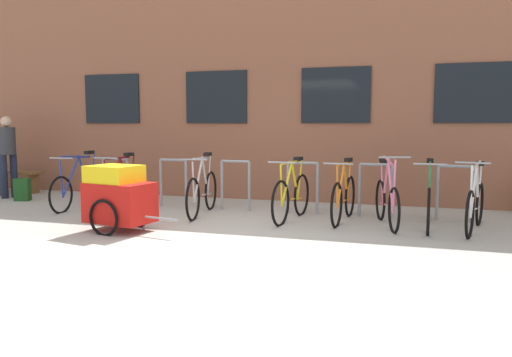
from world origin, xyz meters
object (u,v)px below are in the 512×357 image
(wooden_bench, at_px, (8,177))
(bicycle_silver, at_px, (202,192))
(bicycle_maroon, at_px, (121,189))
(bicycle_blue, at_px, (79,187))
(bicycle_white, at_px, (475,205))
(person_browsing, at_px, (8,151))
(bicycle_pink, at_px, (387,201))
(bicycle_orange, at_px, (344,197))
(backpack, at_px, (22,190))
(bicycle_green, at_px, (429,202))
(bike_trailer, at_px, (119,197))
(bicycle_yellow, at_px, (292,196))

(wooden_bench, bearing_deg, bicycle_silver, -14.04)
(bicycle_maroon, height_order, bicycle_blue, bicycle_blue)
(bicycle_white, relative_size, person_browsing, 0.98)
(bicycle_white, height_order, bicycle_pink, bicycle_pink)
(wooden_bench, bearing_deg, bicycle_orange, -9.12)
(bicycle_silver, distance_m, backpack, 4.04)
(bicycle_orange, distance_m, bicycle_blue, 4.74)
(bicycle_white, xyz_separation_m, bicycle_blue, (-6.61, 0.08, -0.00))
(bicycle_maroon, height_order, bicycle_green, bicycle_maroon)
(backpack, bearing_deg, bicycle_pink, -23.02)
(bicycle_pink, distance_m, backpack, 7.04)
(bicycle_orange, bearing_deg, bicycle_green, -4.34)
(bicycle_blue, height_order, bike_trailer, bicycle_blue)
(bicycle_silver, xyz_separation_m, bicycle_yellow, (1.54, -0.04, -0.00))
(bicycle_pink, bearing_deg, bicycle_maroon, -179.41)
(bicycle_orange, height_order, person_browsing, person_browsing)
(bicycle_blue, bearing_deg, bicycle_orange, 1.47)
(wooden_bench, height_order, backpack, wooden_bench)
(bicycle_silver, distance_m, wooden_bench, 5.39)
(bicycle_green, bearing_deg, bike_trailer, -159.75)
(bicycle_white, height_order, bicycle_blue, bicycle_blue)
(bicycle_blue, xyz_separation_m, backpack, (-1.63, 0.41, -0.15))
(bicycle_orange, distance_m, bicycle_yellow, 0.81)
(bicycle_blue, distance_m, backpack, 1.68)
(bicycle_yellow, bearing_deg, bicycle_silver, 178.37)
(bicycle_blue, distance_m, bicycle_yellow, 3.93)
(bicycle_silver, relative_size, bicycle_orange, 1.06)
(bicycle_maroon, xyz_separation_m, backpack, (-2.54, 0.51, -0.17))
(bicycle_silver, height_order, bicycle_pink, bicycle_pink)
(bicycle_blue, height_order, wooden_bench, bicycle_blue)
(bicycle_maroon, height_order, backpack, bicycle_maroon)
(bicycle_blue, xyz_separation_m, bike_trailer, (1.77, -1.53, 0.12))
(bicycle_pink, distance_m, bicycle_green, 0.60)
(bicycle_silver, distance_m, bicycle_orange, 2.34)
(bicycle_orange, bearing_deg, person_browsing, 175.51)
(bicycle_pink, xyz_separation_m, bike_trailer, (-3.62, -1.48, 0.12))
(bicycle_maroon, height_order, bike_trailer, bicycle_maroon)
(bicycle_orange, xyz_separation_m, bicycle_blue, (-4.73, -0.12, -0.00))
(bicycle_green, height_order, person_browsing, person_browsing)
(bicycle_orange, bearing_deg, backpack, 177.38)
(bicycle_white, height_order, bicycle_yellow, bicycle_white)
(bicycle_green, bearing_deg, bicycle_maroon, -178.64)
(bicycle_silver, relative_size, backpack, 4.00)
(bicycle_white, distance_m, bicycle_pink, 1.21)
(bike_trailer, bearing_deg, wooden_bench, 148.14)
(bicycle_white, distance_m, bicycle_yellow, 2.68)
(bicycle_blue, bearing_deg, backpack, 165.78)
(bicycle_orange, xyz_separation_m, bicycle_pink, (0.66, -0.17, -0.00))
(bicycle_pink, bearing_deg, bicycle_blue, 179.49)
(bicycle_white, distance_m, bicycle_green, 0.63)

